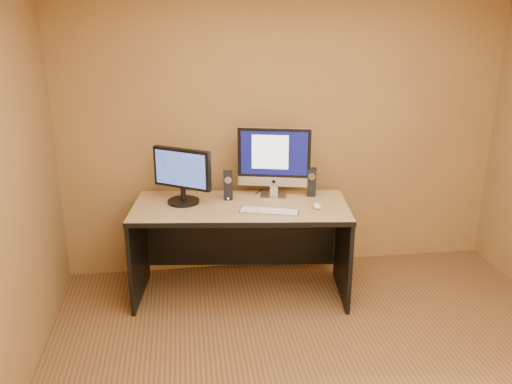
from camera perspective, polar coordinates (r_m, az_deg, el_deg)
walls at (r=3.03m, az=10.06°, el=-1.79°), size 4.00×4.00×2.60m
desk at (r=4.59m, az=-1.59°, el=-6.21°), size 1.84×0.98×0.81m
imac at (r=4.57m, az=1.89°, el=3.20°), size 0.66×0.37×0.61m
second_monitor at (r=4.47m, az=-7.76°, el=1.67°), size 0.59×0.51×0.46m
speaker_left at (r=4.55m, az=-2.96°, el=0.69°), size 0.08×0.08×0.24m
speaker_right at (r=4.66m, az=5.89°, el=1.06°), size 0.09×0.10×0.24m
keyboard at (r=4.28m, az=1.41°, el=-2.04°), size 0.49×0.27×0.02m
mouse at (r=4.40m, az=6.42°, el=-1.44°), size 0.08×0.12×0.04m
cable_a at (r=4.74m, az=2.09°, el=-0.02°), size 0.09×0.23×0.01m
cable_b at (r=4.77m, az=0.43°, el=0.11°), size 0.11×0.17×0.01m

